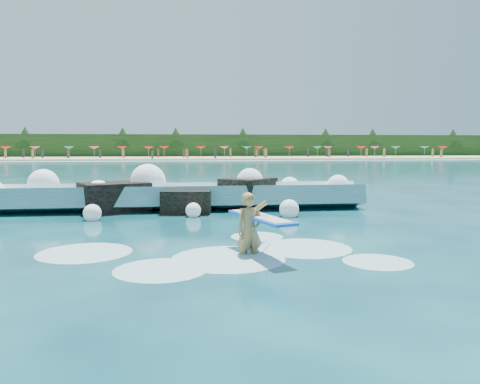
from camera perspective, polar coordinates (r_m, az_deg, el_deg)
The scene contains 11 objects.
ground at distance 13.48m, azimuth -5.26°, elevation -6.01°, with size 200.00×200.00×0.00m, color #062837.
beach at distance 91.23m, azimuth -7.12°, elevation 4.10°, with size 140.00×20.00×0.40m, color tan.
wet_band at distance 80.24m, azimuth -7.07°, elevation 3.77°, with size 140.00×5.00×0.08m, color silver.
treeline at distance 101.19m, azimuth -7.17°, elevation 5.56°, with size 140.00×4.00×5.00m, color black.
breaking_wave at distance 20.33m, azimuth -7.94°, elevation -0.68°, with size 16.16×2.60×1.39m.
rock_cluster at distance 19.95m, azimuth -7.60°, elevation -0.81°, with size 8.67×3.47×1.52m.
surfer_with_board at distance 11.55m, azimuth 1.49°, elevation -4.40°, with size 1.36×3.04×1.91m.
wave_spray at distance 20.14m, azimuth -9.24°, elevation 0.65°, with size 15.24×4.30×2.02m.
surf_foam at distance 11.81m, azimuth -2.46°, elevation -7.68°, with size 9.09×5.31×0.14m.
beach_umbrellas at distance 92.94m, azimuth -7.16°, elevation 5.39°, with size 110.85×6.78×0.50m.
beachgoers at distance 87.72m, azimuth -8.47°, elevation 4.61°, with size 106.25×13.28×1.93m.
Camera 1 is at (-0.47, -13.19, 2.74)m, focal length 35.00 mm.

